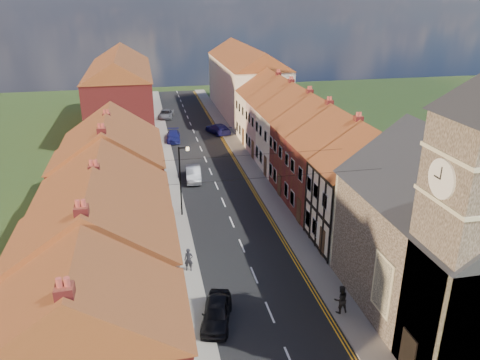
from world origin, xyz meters
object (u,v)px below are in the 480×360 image
(pedestrian_left, at_px, (189,260))
(church, at_px, (456,230))
(pedestrian_right, at_px, (341,299))
(car_far_b, at_px, (218,129))
(car_far, at_px, (173,136))
(car_near, at_px, (217,312))
(car_mid, at_px, (193,174))
(lamppost, at_px, (181,177))
(car_distant, at_px, (166,114))

(pedestrian_left, bearing_deg, church, -18.63)
(pedestrian_right, distance_m, car_far_b, 39.16)
(car_far, bearing_deg, pedestrian_left, -88.04)
(pedestrian_left, bearing_deg, car_near, -67.81)
(car_near, xyz_separation_m, car_mid, (1.18, 22.22, 0.02))
(car_mid, bearing_deg, car_near, -89.26)
(lamppost, bearing_deg, car_distant, 88.97)
(pedestrian_right, bearing_deg, car_far_b, -94.27)
(pedestrian_right, relative_size, car_far_b, 0.38)
(pedestrian_left, xyz_separation_m, pedestrian_right, (8.19, -6.25, 0.07))
(church, xyz_separation_m, pedestrian_right, (-5.38, 1.74, -4.87))
(car_near, bearing_deg, church, 3.99)
(lamppost, relative_size, car_distant, 1.35)
(car_far, relative_size, car_distant, 0.94)
(car_near, bearing_deg, car_mid, 102.05)
(car_near, relative_size, pedestrian_right, 2.20)
(car_far, bearing_deg, car_mid, -81.83)
(church, height_order, car_far_b, church)
(car_distant, bearing_deg, car_near, -78.94)
(car_far_b, bearing_deg, church, 79.30)
(pedestrian_left, height_order, car_far_b, pedestrian_left)
(car_mid, xyz_separation_m, car_far_b, (5.14, 16.20, -0.00))
(church, distance_m, lamppost, 21.38)
(lamppost, relative_size, car_mid, 1.46)
(car_distant, distance_m, car_far_b, 11.77)
(pedestrian_left, bearing_deg, car_far, 99.61)
(car_near, bearing_deg, car_far, 104.76)
(car_far, xyz_separation_m, pedestrian_left, (-1.21, -30.76, 0.32))
(car_far, bearing_deg, car_distant, 95.17)
(church, height_order, pedestrian_left, church)
(lamppost, distance_m, car_distant, 34.28)
(car_distant, bearing_deg, car_mid, -76.36)
(church, relative_size, car_mid, 3.69)
(pedestrian_left, height_order, pedestrian_right, pedestrian_right)
(pedestrian_left, relative_size, pedestrian_right, 0.92)
(pedestrian_left, xyz_separation_m, car_far_b, (7.32, 32.90, -0.25))
(car_distant, xyz_separation_m, pedestrian_right, (7.18, -49.08, 0.39))
(car_near, relative_size, car_mid, 0.95)
(lamppost, bearing_deg, car_far_b, 74.03)
(car_distant, distance_m, pedestrian_right, 49.61)
(car_distant, bearing_deg, pedestrian_left, -80.28)
(church, relative_size, car_far_b, 3.26)
(car_far, height_order, pedestrian_right, pedestrian_right)
(car_near, xyz_separation_m, car_distant, (0.00, 48.36, -0.05))
(lamppost, distance_m, pedestrian_right, 17.04)
(car_distant, height_order, pedestrian_left, pedestrian_left)
(church, bearing_deg, car_distant, 103.88)
(church, bearing_deg, pedestrian_right, 162.06)
(church, xyz_separation_m, pedestrian_left, (-13.57, 7.99, -4.95))
(car_mid, relative_size, pedestrian_right, 2.33)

